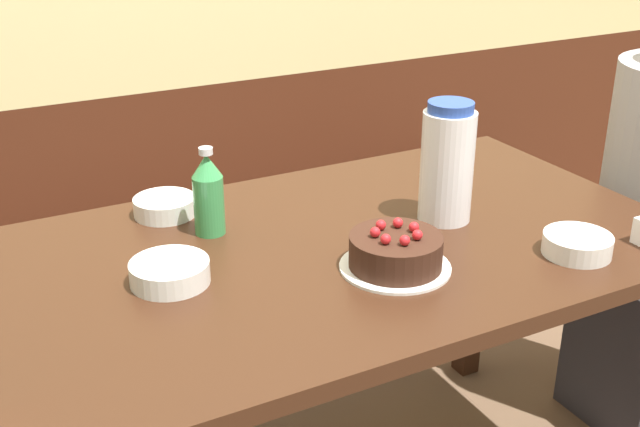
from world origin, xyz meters
TOP-DOWN VIEW (x-y plane):
  - bench_seat at (0.00, 0.83)m, footprint 2.12×0.38m
  - dining_table at (0.00, 0.00)m, footprint 1.54×0.82m
  - birthday_cake at (0.10, -0.15)m, footprint 0.21×0.21m
  - water_pitcher at (0.32, -0.00)m, footprint 0.11×0.11m
  - soju_bottle at (-0.16, 0.17)m, footprint 0.06×0.06m
  - bowl_soup_white at (0.45, -0.26)m, footprint 0.14×0.14m
  - bowl_rice_small at (-0.30, -0.00)m, footprint 0.15×0.15m
  - bowl_side_dish at (-0.21, 0.30)m, footprint 0.14×0.14m

SIDE VIEW (x-z plane):
  - bench_seat at x=0.00m, z-range 0.00..0.46m
  - dining_table at x=0.00m, z-range 0.28..1.03m
  - bowl_side_dish at x=-0.21m, z-range 0.75..0.79m
  - bowl_soup_white at x=0.45m, z-range 0.75..0.79m
  - bowl_rice_small at x=-0.30m, z-range 0.75..0.79m
  - birthday_cake at x=0.10m, z-range 0.73..0.82m
  - soju_bottle at x=-0.16m, z-range 0.74..0.93m
  - water_pitcher at x=0.32m, z-range 0.74..1.00m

